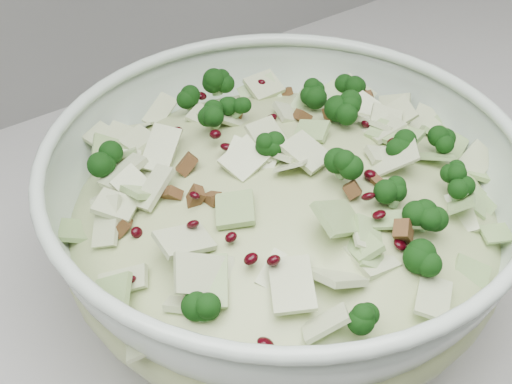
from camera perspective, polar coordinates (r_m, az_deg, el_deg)
mixing_bowl at (r=0.57m, az=2.19°, el=-2.44°), size 0.43×0.43×0.15m
salad at (r=0.55m, az=2.25°, el=-0.61°), size 0.39×0.39×0.15m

